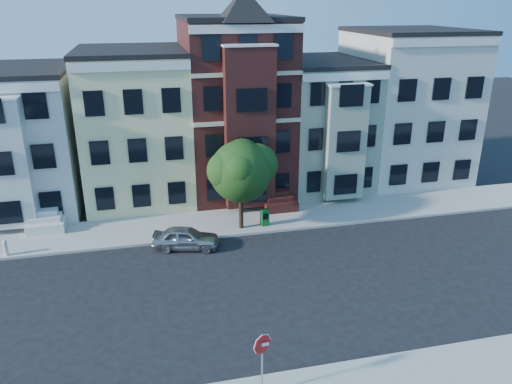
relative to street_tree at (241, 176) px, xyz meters
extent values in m
plane|color=black|center=(1.15, -6.86, -3.54)|extent=(120.00, 120.00, 0.00)
cube|color=#9E9B93|center=(1.15, 1.14, -3.46)|extent=(60.00, 4.00, 0.15)
cube|color=silver|center=(-13.85, 7.64, 0.96)|extent=(8.00, 9.00, 9.00)
cube|color=beige|center=(-5.85, 7.64, 1.46)|extent=(7.00, 9.00, 10.00)
cube|color=#3A1512|center=(1.15, 7.64, 2.46)|extent=(7.00, 9.00, 12.00)
cube|color=gray|center=(7.65, 7.64, 0.96)|extent=(6.00, 9.00, 9.00)
cube|color=beige|center=(14.65, 7.64, 1.96)|extent=(8.00, 9.00, 11.00)
imported|color=#A1A4A8|center=(-3.55, -1.66, -2.90)|extent=(4.02, 2.36, 1.28)
cube|color=#115E22|center=(1.50, 0.03, -2.87)|extent=(0.51, 0.46, 1.04)
cylinder|color=silver|center=(-13.27, -0.56, -3.03)|extent=(0.30, 0.30, 0.71)
camera|label=1|loc=(-5.45, -27.35, 9.70)|focal=35.00mm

